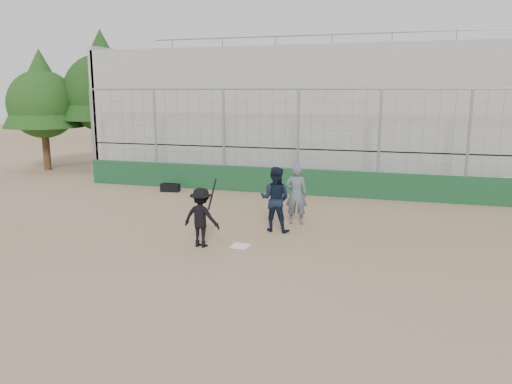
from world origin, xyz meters
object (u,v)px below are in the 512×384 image
(batter_at_plate, at_px, (201,217))
(umpire, at_px, (296,197))
(equipment_bag, at_px, (170,188))
(catcher_crouched, at_px, (275,210))

(batter_at_plate, bearing_deg, umpire, 57.19)
(equipment_bag, bearing_deg, umpire, -30.72)
(catcher_crouched, bearing_deg, batter_at_plate, -127.37)
(equipment_bag, bearing_deg, catcher_crouched, -39.19)
(batter_at_plate, xyz_separation_m, equipment_bag, (-3.99, 6.32, -0.60))
(catcher_crouched, height_order, umpire, umpire)
(batter_at_plate, xyz_separation_m, catcher_crouched, (1.44, 1.89, -0.14))
(catcher_crouched, distance_m, equipment_bag, 7.03)
(batter_at_plate, height_order, umpire, batter_at_plate)
(batter_at_plate, distance_m, umpire, 3.40)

